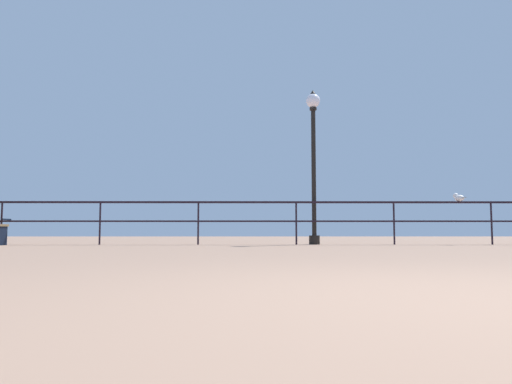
{
  "coord_description": "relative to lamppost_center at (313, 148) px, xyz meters",
  "views": [
    {
      "loc": [
        -1.06,
        -2.16,
        0.31
      ],
      "look_at": [
        -0.99,
        9.1,
        1.24
      ],
      "focal_mm": 33.83,
      "sensor_mm": 36.0,
      "label": 1
    }
  ],
  "objects": [
    {
      "name": "pier_railing",
      "position": [
        -0.46,
        -0.18,
        -1.62
      ],
      "size": [
        19.16,
        0.05,
        1.06
      ],
      "color": "black",
      "rests_on": "ground_plane"
    },
    {
      "name": "ground_plane",
      "position": [
        -0.46,
        -9.78,
        -2.41
      ],
      "size": [
        60.0,
        60.0,
        0.0
      ],
      "primitive_type": "plane",
      "color": "#906E59"
    },
    {
      "name": "lamppost_center",
      "position": [
        0.0,
        0.0,
        0.0
      ],
      "size": [
        0.36,
        0.36,
        3.89
      ],
      "color": "black",
      "rests_on": "ground_plane"
    },
    {
      "name": "seagull_on_rail",
      "position": [
        3.54,
        -0.16,
        -1.26
      ],
      "size": [
        0.24,
        0.44,
        0.21
      ],
      "color": "white",
      "rests_on": "pier_railing"
    }
  ]
}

